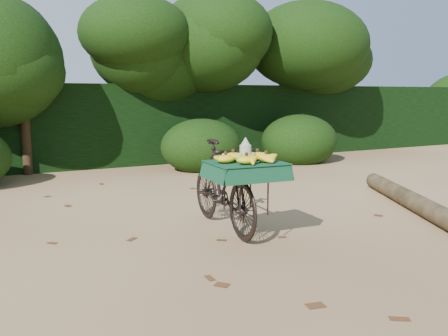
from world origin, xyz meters
TOP-DOWN VIEW (x-y plane):
  - ground at (0.00, 0.00)m, footprint 80.00×80.00m
  - vendor_bicycle at (-0.12, 0.14)m, footprint 0.79×1.82m
  - fallen_log at (2.59, -0.28)m, footprint 1.69×3.16m
  - hedge_backdrop at (0.00, 6.30)m, footprint 26.00×1.80m
  - tree_row at (-0.65, 5.50)m, footprint 14.50×2.00m
  - bush_clumps at (0.50, 4.30)m, footprint 8.80×1.70m
  - leaf_litter at (0.00, 0.65)m, footprint 7.00×7.30m

SIDE VIEW (x-z plane):
  - ground at x=0.00m, z-range 0.00..0.00m
  - leaf_litter at x=0.00m, z-range 0.00..0.01m
  - fallen_log at x=2.59m, z-range 0.00..0.24m
  - bush_clumps at x=0.50m, z-range 0.00..0.90m
  - vendor_bicycle at x=-0.12m, z-range 0.01..1.06m
  - hedge_backdrop at x=0.00m, z-range 0.00..1.80m
  - tree_row at x=-0.65m, z-range 0.00..4.00m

